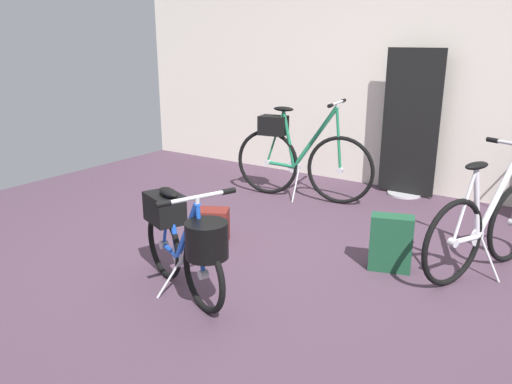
{
  "coord_description": "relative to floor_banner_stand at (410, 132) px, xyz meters",
  "views": [
    {
      "loc": [
        1.95,
        -2.84,
        1.65
      ],
      "look_at": [
        -0.07,
        0.13,
        0.55
      ],
      "focal_mm": 35.62,
      "sensor_mm": 36.0,
      "label": 1
    }
  ],
  "objects": [
    {
      "name": "ground_plane",
      "position": [
        -0.31,
        -2.45,
        -0.69
      ],
      "size": [
        7.01,
        7.01,
        0.0
      ],
      "primitive_type": "plane",
      "color": "#473342"
    },
    {
      "name": "back_wall",
      "position": [
        -0.31,
        0.24,
        0.64
      ],
      "size": [
        7.01,
        0.1,
        2.66
      ],
      "primitive_type": "cube",
      "color": "silver",
      "rests_on": "ground_plane"
    },
    {
      "name": "floor_banner_stand",
      "position": [
        0.0,
        0.0,
        0.0
      ],
      "size": [
        0.6,
        0.36,
        1.55
      ],
      "color": "#B7B7BC",
      "rests_on": "ground_plane"
    },
    {
      "name": "folding_bike_foreground",
      "position": [
        -0.45,
        -3.04,
        -0.28
      ],
      "size": [
        1.01,
        0.57,
        0.76
      ],
      "color": "black",
      "rests_on": "ground_plane"
    },
    {
      "name": "display_bike_left",
      "position": [
        1.09,
        -1.57,
        -0.34
      ],
      "size": [
        0.64,
        1.25,
        0.93
      ],
      "color": "black",
      "rests_on": "ground_plane"
    },
    {
      "name": "display_bike_right",
      "position": [
        -0.93,
        -0.75,
        -0.22
      ],
      "size": [
        1.51,
        0.53,
        1.05
      ],
      "color": "black",
      "rests_on": "ground_plane"
    },
    {
      "name": "backpack_on_floor",
      "position": [
        0.52,
        -1.9,
        -0.48
      ],
      "size": [
        0.33,
        0.25,
        0.42
      ],
      "color": "#19472D",
      "rests_on": "ground_plane"
    },
    {
      "name": "handbag_on_floor",
      "position": [
        -0.89,
        -2.21,
        -0.55
      ],
      "size": [
        0.31,
        0.29,
        0.28
      ],
      "color": "maroon",
      "rests_on": "ground_plane"
    }
  ]
}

